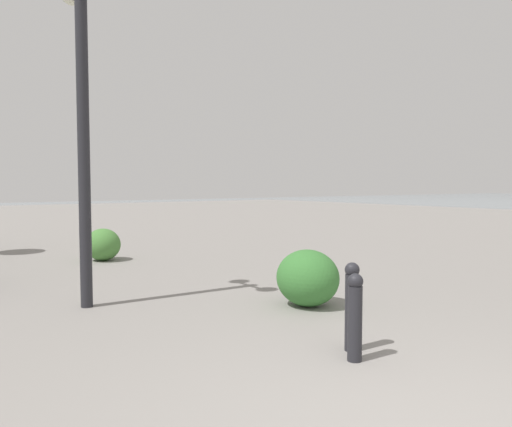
{
  "coord_description": "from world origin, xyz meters",
  "views": [
    {
      "loc": [
        -1.45,
        2.4,
        1.46
      ],
      "look_at": [
        8.33,
        -4.55,
        0.75
      ],
      "focal_mm": 34.97,
      "sensor_mm": 36.0,
      "label": 1
    }
  ],
  "objects": [
    {
      "name": "shrub_round",
      "position": [
        3.0,
        -1.52,
        0.34
      ],
      "size": [
        0.8,
        0.72,
        0.68
      ],
      "color": "#387533",
      "rests_on": "ground"
    },
    {
      "name": "lamppost",
      "position": [
        4.49,
        0.65,
        2.61
      ],
      "size": [
        0.98,
        0.28,
        3.9
      ],
      "color": "#232328",
      "rests_on": "ground"
    },
    {
      "name": "bollard_mid",
      "position": [
        1.57,
        -0.77,
        0.41
      ],
      "size": [
        0.13,
        0.13,
        0.78
      ],
      "color": "#232328",
      "rests_on": "ground"
    },
    {
      "name": "shrub_low",
      "position": [
        7.96,
        -0.69,
        0.31
      ],
      "size": [
        0.72,
        0.65,
        0.61
      ],
      "color": "#477F38",
      "rests_on": "ground"
    },
    {
      "name": "bollard_near",
      "position": [
        1.37,
        -0.6,
        0.38
      ],
      "size": [
        0.13,
        0.13,
        0.73
      ],
      "color": "#232328",
      "rests_on": "ground"
    }
  ]
}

